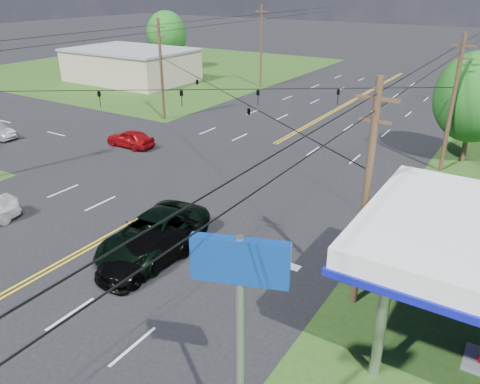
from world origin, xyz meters
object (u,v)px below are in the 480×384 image
Objects in this scene: tree_far_l at (166,35)px; pickup_dkgreen at (154,234)px; pole_left_far at (261,46)px; polesign_se at (240,300)px; suv_black at (147,251)px; pole_ne at (452,103)px; retail_nw at (131,66)px; tree_right_a at (475,97)px; pole_se at (366,197)px; pole_nw at (161,69)px.

tree_far_l is 1.30× the size of pickup_dkgreen.
pole_left_far is 52.85m from polesign_se.
polesign_se is (9.27, -6.44, 5.06)m from suv_black.
pole_ne reaches higher than suv_black.
tree_right_a reaches higher than retail_nw.
suv_black is (-9.27, -2.57, -4.13)m from pole_se.
polesign_se is at bearing -90.00° from pole_ne.
pole_ne is 27.03m from polesign_se.
pole_nw is 19.00m from pole_left_far.
polesign_se is (0.00, -9.01, 0.93)m from pole_se.
retail_nw is 1.83× the size of tree_far_l.
retail_nw is 2.39× the size of pickup_dkgreen.
pole_se is 9.06m from polesign_se.
polesign_se is at bearing -43.22° from pickup_dkgreen.
pole_left_far reaches higher than pole_ne.
tree_right_a is (44.00, -10.00, 2.87)m from retail_nw.
pole_nw reaches higher than suv_black.
pole_nw reaches higher than polesign_se.
retail_nw is at bearing 163.18° from pole_ne.
retail_nw is 1.68× the size of pole_nw.
pole_nw is 1.75× the size of suv_black.
pole_left_far reaches higher than tree_far_l.
pickup_dkgreen is at bearing -116.24° from tree_right_a.
pole_left_far reaches higher than suv_black.
tree_far_l is 67.28m from polesign_se.
pole_left_far is at bearing 90.00° from pole_nw.
polesign_se is at bearing -31.03° from suv_black.
pole_nw is 27.17m from tree_right_a.
tree_right_a is (1.00, 3.00, -0.05)m from pole_ne.
pole_nw is (17.00, -13.00, 2.92)m from retail_nw.
pole_nw is at bearing 133.91° from polesign_se.
pole_ne is 1.42× the size of pickup_dkgreen.
suv_black is at bearing -164.48° from pole_se.
polesign_se is (45.00, -50.01, 0.65)m from tree_far_l.
pickup_dkgreen is at bearing -67.33° from pole_left_far.
pole_left_far is at bearing 125.10° from pole_se.
tree_far_l is at bearing 131.98° from polesign_se.
tree_far_l is (-45.00, 23.00, 0.28)m from pole_ne.
tree_right_a is 50.16m from tree_far_l.
tree_far_l is 1.16× the size of polesign_se.
pole_nw is 25.39m from pickup_dkgreen.
suv_black is at bearing -67.08° from pole_left_far.
pole_ne reaches higher than polesign_se.
pole_left_far is 1.15× the size of tree_far_l.
pickup_dkgreen is (16.00, -19.31, -3.98)m from pole_nw.
pole_nw and pole_ne have the same top height.
tree_right_a is (27.00, 3.00, -0.05)m from pole_nw.
retail_nw is 2.95× the size of suv_black.
retail_nw is 18.30m from pole_left_far.
suv_black is 0.72× the size of polesign_se.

